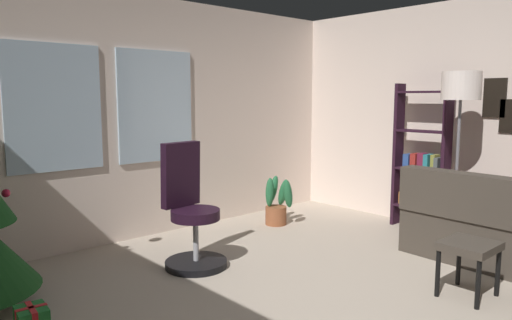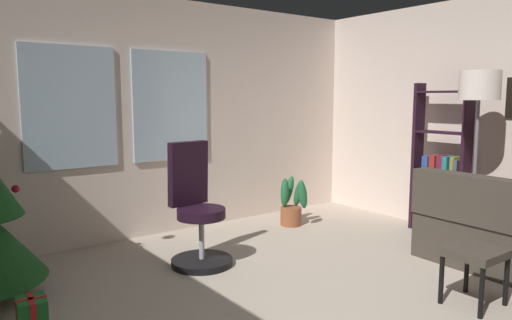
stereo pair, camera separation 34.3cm
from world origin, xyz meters
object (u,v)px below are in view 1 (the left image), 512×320
bookshelf (421,164)px  potted_plant (277,204)px  office_chair (191,218)px  floor_lamp (461,97)px  footstool (469,251)px

bookshelf → potted_plant: size_ratio=2.90×
office_chair → floor_lamp: floor_lamp is taller
footstool → bookshelf: (1.50, 1.24, 0.39)m
footstool → potted_plant: 2.53m
office_chair → bookshelf: size_ratio=0.67×
bookshelf → floor_lamp: 1.01m
footstool → bookshelf: bookshelf is taller
office_chair → potted_plant: (1.59, 0.50, -0.19)m
office_chair → footstool: bearing=-59.3°
office_chair → floor_lamp: 2.91m
potted_plant → office_chair: bearing=-162.7°
office_chair → bookshelf: 2.81m
footstool → bookshelf: bearing=39.6°
floor_lamp → potted_plant: size_ratio=3.06×
office_chair → floor_lamp: (2.35, -1.33, 1.08)m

